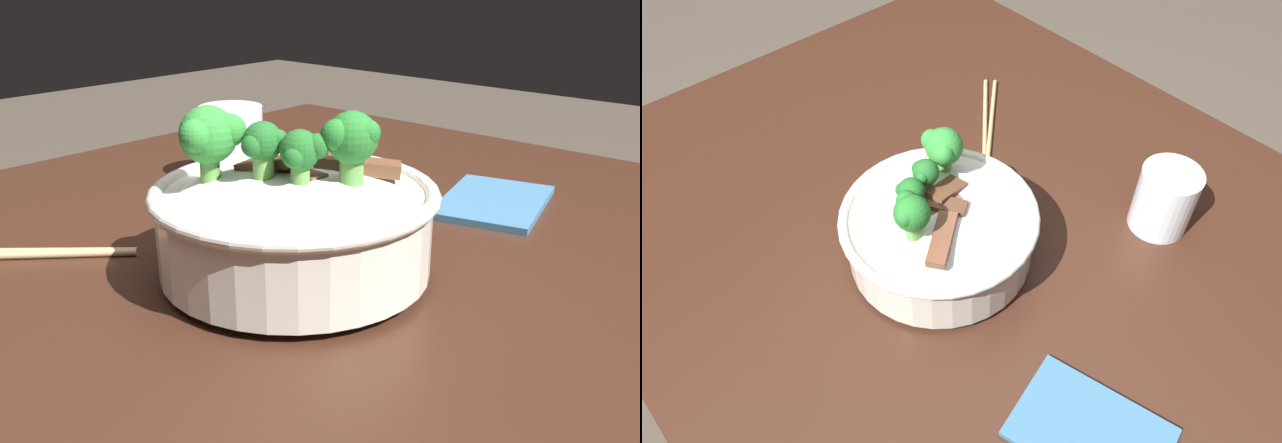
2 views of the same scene
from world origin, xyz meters
TOP-DOWN VIEW (x-y plane):
  - dining_table at (0.00, 0.00)m, footprint 1.13×0.88m
  - rice_bowl at (-0.00, 0.07)m, footprint 0.24×0.24m
  - drinking_glass at (-0.15, -0.18)m, footprint 0.08×0.08m
  - chopsticks_pair at (0.15, -0.15)m, footprint 0.18×0.18m
  - folded_napkin at (-0.28, 0.11)m, footprint 0.18×0.14m

SIDE VIEW (x-z plane):
  - dining_table at x=0.00m, z-range 0.23..1.00m
  - chopsticks_pair at x=0.15m, z-range 0.77..0.77m
  - folded_napkin at x=-0.28m, z-range 0.77..0.77m
  - drinking_glass at x=-0.15m, z-range 0.76..0.85m
  - rice_bowl at x=0.00m, z-range 0.75..0.90m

